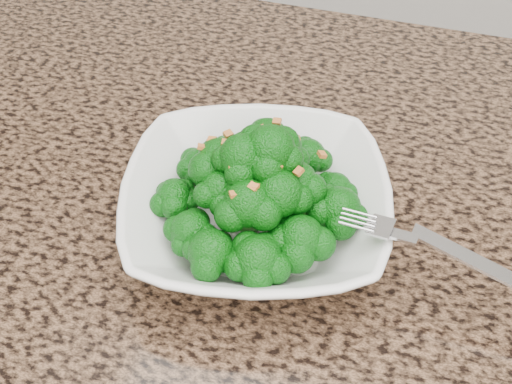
% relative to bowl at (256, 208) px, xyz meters
% --- Properties ---
extents(granite_counter, '(1.64, 1.04, 0.03)m').
position_rel_bowl_xyz_m(granite_counter, '(0.15, -0.10, -0.04)').
color(granite_counter, brown).
rests_on(granite_counter, cabinet).
extents(bowl, '(0.30, 0.30, 0.06)m').
position_rel_bowl_xyz_m(bowl, '(0.00, 0.00, 0.00)').
color(bowl, white).
rests_on(bowl, granite_counter).
extents(broccoli_pile, '(0.21, 0.21, 0.07)m').
position_rel_bowl_xyz_m(broccoli_pile, '(0.00, 0.00, 0.07)').
color(broccoli_pile, '#0A5E0B').
rests_on(broccoli_pile, bowl).
extents(garlic_topping, '(0.13, 0.13, 0.01)m').
position_rel_bowl_xyz_m(garlic_topping, '(0.00, 0.00, 0.11)').
color(garlic_topping, orange).
rests_on(garlic_topping, broccoli_pile).
extents(fork, '(0.19, 0.06, 0.01)m').
position_rel_bowl_xyz_m(fork, '(0.14, -0.03, 0.04)').
color(fork, silver).
rests_on(fork, bowl).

